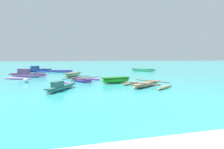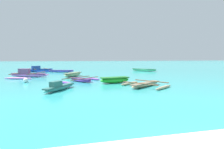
{
  "view_description": "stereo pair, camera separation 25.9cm",
  "coord_description": "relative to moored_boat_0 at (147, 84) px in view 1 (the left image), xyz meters",
  "views": [
    {
      "loc": [
        -2.77,
        -2.85,
        2.11
      ],
      "look_at": [
        1.83,
        16.13,
        0.25
      ],
      "focal_mm": 28.0,
      "sensor_mm": 36.0,
      "label": 1
    },
    {
      "loc": [
        -2.52,
        -2.91,
        2.11
      ],
      "look_at": [
        1.83,
        16.13,
        0.25
      ],
      "focal_mm": 28.0,
      "sensor_mm": 36.0,
      "label": 2
    }
  ],
  "objects": [
    {
      "name": "moored_boat_5",
      "position": [
        -1.78,
        2.27,
        0.11
      ],
      "size": [
        2.69,
        1.27,
        0.5
      ],
      "rotation": [
        0.0,
        0.0,
        0.19
      ],
      "color": "green",
      "rests_on": "ground_plane"
    },
    {
      "name": "moored_boat_8",
      "position": [
        -10.24,
        16.54,
        0.14
      ],
      "size": [
        4.1,
        4.15,
        0.91
      ],
      "rotation": [
        0.0,
        0.0,
        0.45
      ],
      "color": "blue",
      "rests_on": "ground_plane"
    },
    {
      "name": "moored_boat_4",
      "position": [
        -4.53,
        3.67,
        0.02
      ],
      "size": [
        3.67,
        3.47,
        0.38
      ],
      "rotation": [
        0.0,
        0.0,
        -0.86
      ],
      "color": "purple",
      "rests_on": "ground_plane"
    },
    {
      "name": "moored_boat_1",
      "position": [
        -6.88,
        14.97,
        0.02
      ],
      "size": [
        3.87,
        1.86,
        0.33
      ],
      "rotation": [
        0.0,
        0.0,
        -0.31
      ],
      "color": "#6F60E8",
      "rests_on": "ground_plane"
    },
    {
      "name": "moored_boat_2",
      "position": [
        -5.21,
        8.42,
        0.08
      ],
      "size": [
        2.31,
        2.97,
        0.44
      ],
      "rotation": [
        0.0,
        0.0,
        0.99
      ],
      "color": "#A4BA83",
      "rests_on": "ground_plane"
    },
    {
      "name": "mooring_buoy_0",
      "position": [
        -9.19,
        4.28,
        0.04
      ],
      "size": [
        0.4,
        0.4,
        0.4
      ],
      "color": "white",
      "rests_on": "ground_plane"
    },
    {
      "name": "moored_boat_7",
      "position": [
        -6.12,
        -0.14,
        0.06
      ],
      "size": [
        2.01,
        2.85,
        0.64
      ],
      "rotation": [
        0.0,
        0.0,
        1.01
      ],
      "color": "teal",
      "rests_on": "ground_plane"
    },
    {
      "name": "moored_boat_0",
      "position": [
        0.0,
        0.0,
        0.0
      ],
      "size": [
        3.63,
        3.81,
        0.36
      ],
      "rotation": [
        0.0,
        0.0,
        0.62
      ],
      "color": "tan",
      "rests_on": "ground_plane"
    },
    {
      "name": "moored_boat_6",
      "position": [
        -10.02,
        8.81,
        0.14
      ],
      "size": [
        4.13,
        4.83,
        0.94
      ],
      "rotation": [
        0.0,
        0.0,
        -0.3
      ],
      "color": "#D471CB",
      "rests_on": "ground_plane"
    },
    {
      "name": "moored_boat_3",
      "position": [
        5.9,
        14.08,
        0.06
      ],
      "size": [
        3.51,
        3.35,
        0.4
      ],
      "rotation": [
        0.0,
        0.0,
        -0.75
      ],
      "color": "#56D496",
      "rests_on": "ground_plane"
    }
  ]
}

